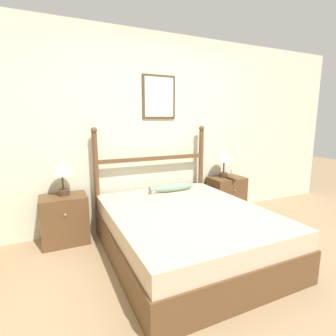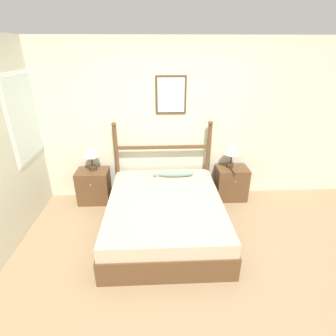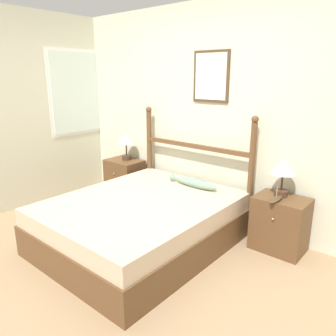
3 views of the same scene
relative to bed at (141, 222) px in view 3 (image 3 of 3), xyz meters
The scene contains 10 objects.
ground_plane 0.71m from the bed, 77.17° to the right, with size 16.00×16.00×0.00m, color #9E7F5B.
wall_back 1.50m from the bed, 82.14° to the left, with size 6.40×0.08×2.55m.
bed is the anchor object (origin of this frame).
headboard 1.06m from the bed, 90.00° to the left, with size 1.59×0.08×1.34m.
nightstand_left 1.43m from the bed, 144.31° to the left, with size 0.51×0.40×0.57m.
nightstand_right 1.43m from the bed, 35.69° to the left, with size 0.51×0.40×0.57m.
table_lamp_left 1.56m from the bed, 142.72° to the left, with size 0.25×0.25×0.39m.
table_lamp_right 1.54m from the bed, 37.78° to the left, with size 0.25×0.25×0.39m.
model_boat 1.39m from the bed, 32.01° to the left, with size 0.07×0.25×0.15m.
fish_pillow 0.77m from the bed, 75.82° to the left, with size 0.63×0.11×0.10m.
Camera 3 is at (2.10, -1.57, 1.75)m, focal length 35.00 mm.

